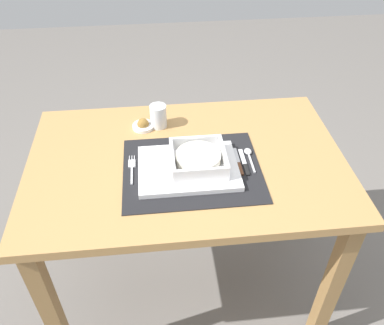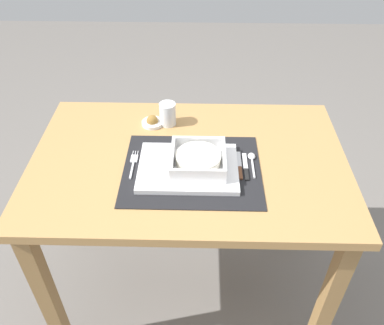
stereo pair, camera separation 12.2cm
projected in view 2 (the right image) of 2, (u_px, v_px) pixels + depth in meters
name	position (u px, v px, depth m)	size (l,w,h in m)	color
ground_plane	(190.00, 285.00, 1.74)	(6.00, 6.00, 0.00)	slate
dining_table	(189.00, 183.00, 1.35)	(1.01, 0.66, 0.71)	#B2844C
placemat	(192.00, 170.00, 1.24)	(0.42, 0.34, 0.00)	black
serving_plate	(190.00, 168.00, 1.24)	(0.30, 0.23, 0.02)	white
porridge_bowl	(198.00, 160.00, 1.22)	(0.17, 0.17, 0.05)	white
fork	(134.00, 162.00, 1.26)	(0.02, 0.13, 0.00)	silver
spoon	(252.00, 159.00, 1.27)	(0.02, 0.12, 0.01)	silver
butter_knife	(246.00, 168.00, 1.24)	(0.01, 0.13, 0.01)	black
bread_knife	(240.00, 167.00, 1.25)	(0.01, 0.13, 0.01)	#59331E
drinking_glass	(168.00, 115.00, 1.41)	(0.06, 0.06, 0.08)	white
condiment_saucer	(152.00, 122.00, 1.43)	(0.08, 0.08, 0.04)	white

